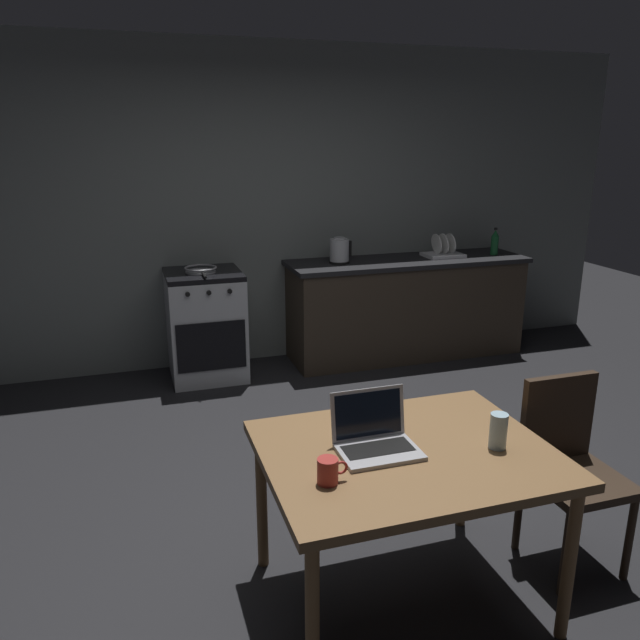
% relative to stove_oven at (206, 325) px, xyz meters
% --- Properties ---
extents(ground_plane, '(12.00, 12.00, 0.00)m').
position_rel_stove_oven_xyz_m(ground_plane, '(0.48, -2.16, -0.45)').
color(ground_plane, black).
extents(back_wall, '(6.40, 0.10, 2.69)m').
position_rel_stove_oven_xyz_m(back_wall, '(0.78, 0.35, 0.90)').
color(back_wall, slate).
rests_on(back_wall, ground_plane).
extents(kitchen_counter, '(2.16, 0.64, 0.89)m').
position_rel_stove_oven_xyz_m(kitchen_counter, '(1.81, 0.00, 0.00)').
color(kitchen_counter, '#382D23').
rests_on(kitchen_counter, ground_plane).
extents(stove_oven, '(0.60, 0.62, 0.89)m').
position_rel_stove_oven_xyz_m(stove_oven, '(0.00, 0.00, 0.00)').
color(stove_oven, '#B7BABF').
rests_on(stove_oven, ground_plane).
extents(dining_table, '(1.17, 0.91, 0.72)m').
position_rel_stove_oven_xyz_m(dining_table, '(0.44, -2.90, 0.20)').
color(dining_table, brown).
rests_on(dining_table, ground_plane).
extents(chair, '(0.40, 0.40, 0.88)m').
position_rel_stove_oven_xyz_m(chair, '(1.29, -2.85, 0.06)').
color(chair, '#2D2116').
rests_on(chair, ground_plane).
extents(laptop, '(0.32, 0.26, 0.23)m').
position_rel_stove_oven_xyz_m(laptop, '(0.31, -2.86, 0.32)').
color(laptop, '#99999E').
rests_on(laptop, dining_table).
extents(electric_kettle, '(0.20, 0.17, 0.22)m').
position_rel_stove_oven_xyz_m(electric_kettle, '(1.16, 0.00, 0.55)').
color(electric_kettle, black).
rests_on(electric_kettle, kitchen_counter).
extents(bottle, '(0.07, 0.07, 0.25)m').
position_rel_stove_oven_xyz_m(bottle, '(2.65, -0.05, 0.56)').
color(bottle, '#19592D').
rests_on(bottle, kitchen_counter).
extents(frying_pan, '(0.26, 0.43, 0.05)m').
position_rel_stove_oven_xyz_m(frying_pan, '(-0.02, -0.03, 0.47)').
color(frying_pan, gray).
rests_on(frying_pan, stove_oven).
extents(coffee_mug, '(0.12, 0.08, 0.10)m').
position_rel_stove_oven_xyz_m(coffee_mug, '(0.05, -3.04, 0.32)').
color(coffee_mug, '#9E2D28').
rests_on(coffee_mug, dining_table).
extents(drinking_glass, '(0.07, 0.07, 0.15)m').
position_rel_stove_oven_xyz_m(drinking_glass, '(0.79, -3.00, 0.35)').
color(drinking_glass, '#99B7C6').
rests_on(drinking_glass, dining_table).
extents(dish_rack, '(0.34, 0.26, 0.21)m').
position_rel_stove_oven_xyz_m(dish_rack, '(2.16, 0.00, 0.49)').
color(dish_rack, silver).
rests_on(dish_rack, kitchen_counter).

